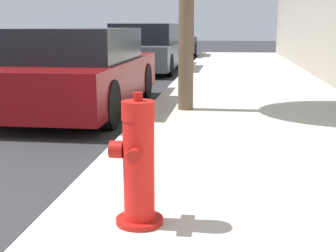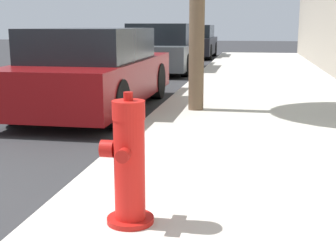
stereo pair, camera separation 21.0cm
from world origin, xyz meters
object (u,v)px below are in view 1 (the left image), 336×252
(parked_car_mid, at_px, (147,49))
(parked_car_near, at_px, (83,71))
(parked_car_far, at_px, (175,42))
(fire_hydrant, at_px, (138,165))

(parked_car_mid, bearing_deg, parked_car_near, -89.06)
(parked_car_near, height_order, parked_car_far, parked_car_far)
(parked_car_far, bearing_deg, parked_car_mid, -91.23)
(fire_hydrant, relative_size, parked_car_mid, 0.19)
(parked_car_near, distance_m, parked_car_mid, 6.67)
(parked_car_mid, bearing_deg, parked_car_far, 88.77)
(parked_car_mid, xyz_separation_m, parked_car_far, (0.13, 6.12, -0.02))
(parked_car_near, bearing_deg, parked_car_mid, 90.94)
(fire_hydrant, height_order, parked_car_far, parked_car_far)
(parked_car_near, relative_size, parked_car_far, 1.13)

